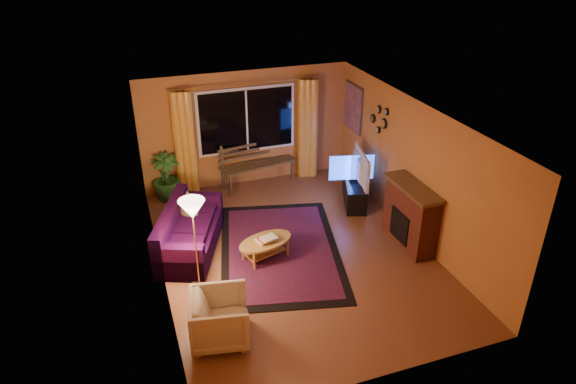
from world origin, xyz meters
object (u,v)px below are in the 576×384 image
object	(u,v)px
bench	(258,174)
armchair	(220,316)
tv_console	(354,192)
coffee_table	(266,249)
sofa	(190,229)
floor_lamp	(196,244)

from	to	relation	value
bench	armchair	size ratio (longest dim) A/B	2.09
tv_console	coffee_table	bearing A→B (deg)	-130.21
sofa	tv_console	bearing A→B (deg)	31.53
floor_lamp	sofa	bearing A→B (deg)	86.69
coffee_table	bench	bearing A→B (deg)	76.19
sofa	armchair	xyz separation A→B (m)	(0.00, -2.37, 0.00)
sofa	bench	bearing A→B (deg)	69.76
floor_lamp	armchair	bearing A→B (deg)	-87.19
coffee_table	tv_console	world-z (taller)	tv_console
floor_lamp	tv_console	distance (m)	3.94
bench	armchair	distance (m)	4.78
armchair	floor_lamp	xyz separation A→B (m)	(-0.06, 1.31, 0.37)
sofa	coffee_table	world-z (taller)	sofa
sofa	tv_console	xyz separation A→B (m)	(3.47, 0.60, -0.16)
sofa	coffee_table	bearing A→B (deg)	-9.96
bench	tv_console	xyz separation A→B (m)	(1.64, -1.44, -0.01)
floor_lamp	coffee_table	size ratio (longest dim) A/B	1.55
tv_console	sofa	bearing A→B (deg)	-150.01
bench	coffee_table	size ratio (longest dim) A/B	1.69
coffee_table	tv_console	bearing A→B (deg)	29.62
bench	tv_console	distance (m)	2.18
coffee_table	floor_lamp	bearing A→B (deg)	-164.14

